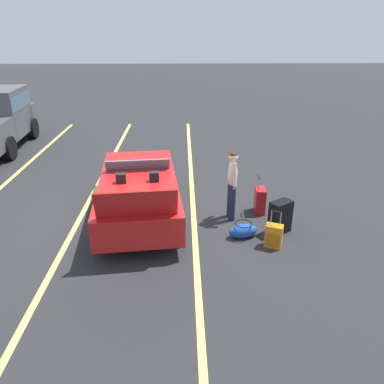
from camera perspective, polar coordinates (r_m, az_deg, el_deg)
ground_plane at (r=8.94m, az=-8.08°, el=-3.48°), size 80.00×80.00×0.00m
lot_line_near at (r=8.88m, az=0.23°, el=-3.42°), size 18.00×0.12×0.01m
lot_line_mid at (r=9.21m, az=-16.85°, el=-3.47°), size 18.00×0.12×0.01m
convertible_car at (r=8.86m, az=-8.30°, el=0.50°), size 4.30×2.17×1.53m
suitcase_large_black at (r=8.19m, az=13.59°, el=-3.81°), size 0.49×0.56×0.74m
suitcase_medium_bright at (r=8.98m, az=10.55°, el=-1.29°), size 0.41×0.26×0.94m
suitcase_small_carryon at (r=7.67m, az=12.63°, el=-6.72°), size 0.32×0.39×0.80m
duffel_bag at (r=7.94m, az=7.99°, el=-5.99°), size 0.44×0.69×0.34m
traveler_person at (r=8.34m, az=6.30°, el=1.59°), size 0.61×0.25×1.65m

